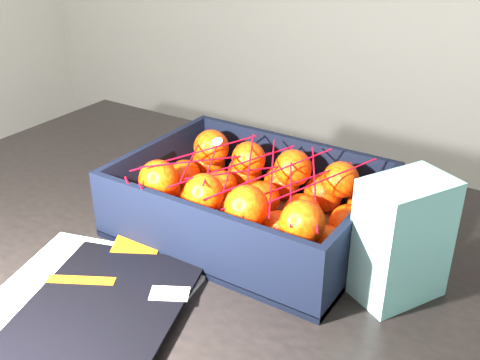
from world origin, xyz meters
The scene contains 6 objects.
table centered at (0.31, 0.22, 0.65)m, with size 1.20×0.80×0.75m.
magazine_stack centered at (0.35, -0.05, 0.76)m, with size 0.35×0.35×0.02m.
produce_crate centered at (0.42, 0.25, 0.79)m, with size 0.42×0.31×0.12m.
clementine_heap centered at (0.42, 0.25, 0.81)m, with size 0.40×0.30×0.12m.
mesh_net centered at (0.42, 0.24, 0.86)m, with size 0.35×0.28×0.09m.
retail_carton centered at (0.69, 0.22, 0.84)m, with size 0.08×0.12×0.18m, color white.
Camera 1 is at (0.86, -0.46, 1.27)m, focal length 42.25 mm.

